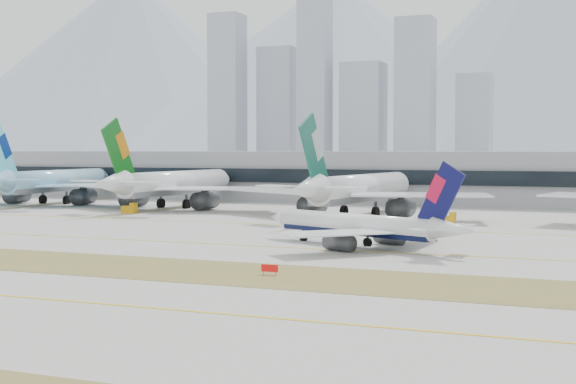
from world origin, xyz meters
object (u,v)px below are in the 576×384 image
at_px(terminal, 381,176).
at_px(widebody_eva, 171,185).
at_px(widebody_cathay, 358,190).
at_px(taxiing_airliner, 362,226).
at_px(widebody_korean, 52,183).

bearing_deg(terminal, widebody_eva, -129.66).
xyz_separation_m(widebody_cathay, terminal, (-10.66, 60.13, 1.33)).
height_order(widebody_eva, widebody_cathay, widebody_eva).
bearing_deg(widebody_eva, terminal, -36.86).
bearing_deg(widebody_cathay, terminal, 16.86).
relative_size(taxiing_airliner, widebody_cathay, 0.61).
bearing_deg(widebody_korean, terminal, -63.48).
bearing_deg(widebody_eva, taxiing_airliner, -128.97).
xyz_separation_m(widebody_eva, widebody_cathay, (53.73, -8.19, -0.03)).
distance_m(taxiing_airliner, widebody_eva, 95.24).
relative_size(widebody_eva, terminal, 0.23).
height_order(widebody_cathay, terminal, widebody_cathay).
xyz_separation_m(widebody_korean, widebody_cathay, (93.89, -10.59, 0.05)).
height_order(widebody_korean, widebody_cathay, widebody_cathay).
distance_m(widebody_korean, terminal, 96.87).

